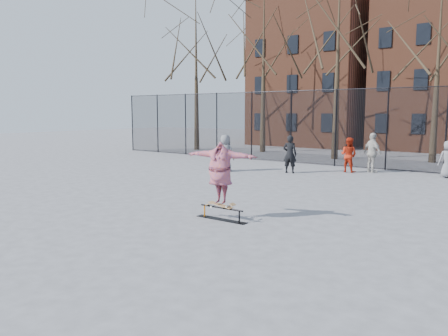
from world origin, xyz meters
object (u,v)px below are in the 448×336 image
Objects in this scene: bystander_white at (372,153)px; skate_rail at (221,215)px; bystander_grey at (225,153)px; bystander_black at (290,154)px; bystander_red at (349,155)px; skateboard at (220,205)px; skater at (220,173)px; bystander_extra at (448,159)px.

skate_rail is at bearing 120.49° from bystander_white.
bystander_grey is 1.00× the size of bystander_black.
bystander_grey is at bearing 40.89° from bystander_red.
skate_rail is at bearing 91.82° from bystander_black.
skater is (0.00, 0.00, 0.85)m from skateboard.
bystander_black is (-2.76, 8.97, -0.36)m from skater.
bystander_red reaches higher than skate_rail.
skate_rail is 1.98× the size of skateboard.
skateboard is at bearing 91.62° from bystander_black.
bystander_extra is (3.39, 11.69, 0.68)m from skate_rail.
bystander_white is (0.94, 0.52, 0.12)m from bystander_red.
skater is at bearing 0.00° from skateboard.
skater is at bearing 91.62° from bystander_black.
skateboard is 0.48× the size of bystander_extra.
skate_rail is 0.94× the size of bystander_red.
skateboard is 0.44× the size of bystander_black.
bystander_red reaches higher than skateboard.
bystander_extra is at bearing -159.27° from bystander_grey.
bystander_red is (-0.70, 10.86, 0.69)m from skate_rail.
bystander_white is at bearing 88.79° from skate_rail.
skate_rail is at bearing -11.87° from skater.
skater is at bearing 41.87° from bystander_extra.
skate_rail is 11.41m from bystander_white.
bystander_extra is (6.18, 2.72, -0.07)m from bystander_black.
skater is 10.89m from bystander_red.
bystander_black is at bearing -8.08° from bystander_extra.
skateboard is at bearing 120.31° from bystander_white.
skate_rail is 0.96× the size of bystander_extra.
skate_rail is at bearing 122.34° from bystander_grey.
bystander_red is at bearing 81.63° from skater.
skater reaches higher than bystander_red.
skate_rail is 1.11m from skater.
bystander_red is (4.84, 3.20, -0.06)m from bystander_grey.
bystander_black is (2.75, 1.31, 0.00)m from bystander_grey.
bystander_extra is (3.42, 11.69, -0.43)m from skater.
bystander_red is 1.08m from bystander_white.
skater reaches higher than bystander_black.
bystander_extra reaches higher than skateboard.
bystander_white reaches higher than skateboard.
bystander_extra is at bearing -161.10° from bystander_red.
skateboard is 12.19m from bystander_extra.
skater is at bearing 120.31° from bystander_white.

